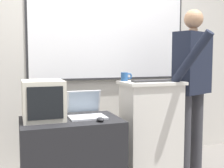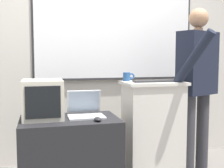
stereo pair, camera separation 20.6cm
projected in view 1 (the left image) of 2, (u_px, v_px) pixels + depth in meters
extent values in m
cube|color=beige|center=(89.00, 40.00, 3.40)|extent=(6.40, 0.12, 2.93)
cube|color=#2D2D30|center=(110.00, 35.00, 3.41)|extent=(1.98, 0.02, 1.08)
cube|color=white|center=(110.00, 35.00, 3.41)|extent=(1.93, 0.02, 1.03)
cube|color=#2D2D30|center=(111.00, 79.00, 3.44)|extent=(1.74, 0.04, 0.02)
cube|color=beige|center=(150.00, 132.00, 2.86)|extent=(0.55, 0.38, 0.99)
cube|color=beige|center=(151.00, 83.00, 2.82)|extent=(0.60, 0.42, 0.03)
cube|color=black|center=(71.00, 160.00, 2.45)|extent=(0.85, 0.56, 0.72)
cylinder|color=#333338|center=(185.00, 135.00, 2.99)|extent=(0.13, 0.13, 0.87)
cylinder|color=#333338|center=(197.00, 131.00, 3.15)|extent=(0.13, 0.13, 0.87)
cube|color=black|center=(193.00, 63.00, 3.00)|extent=(0.50, 0.38, 0.65)
cylinder|color=tan|center=(193.00, 31.00, 2.97)|extent=(0.09, 0.09, 0.04)
sphere|color=tan|center=(194.00, 19.00, 2.96)|extent=(0.20, 0.20, 0.20)
cylinder|color=black|center=(191.00, 59.00, 2.65)|extent=(0.26, 0.44, 0.54)
cylinder|color=black|center=(204.00, 65.00, 3.18)|extent=(0.08, 0.08, 0.62)
cube|color=#B7BABF|center=(88.00, 117.00, 2.46)|extent=(0.32, 0.22, 0.01)
cube|color=#B7BABF|center=(84.00, 102.00, 2.59)|extent=(0.31, 0.07, 0.22)
cube|color=#8C9EB2|center=(84.00, 102.00, 2.58)|extent=(0.28, 0.05, 0.19)
cube|color=#2D2D30|center=(154.00, 81.00, 2.77)|extent=(0.46, 0.11, 0.02)
ellipsoid|color=black|center=(100.00, 119.00, 2.32)|extent=(0.06, 0.10, 0.03)
ellipsoid|color=black|center=(176.00, 80.00, 2.84)|extent=(0.06, 0.10, 0.03)
cube|color=beige|center=(43.00, 100.00, 2.39)|extent=(0.34, 0.38, 0.34)
cube|color=black|center=(46.00, 103.00, 2.21)|extent=(0.28, 0.01, 0.26)
cylinder|color=#234C84|center=(124.00, 77.00, 2.87)|extent=(0.07, 0.07, 0.09)
torus|color=#234C84|center=(129.00, 76.00, 2.89)|extent=(0.07, 0.02, 0.07)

